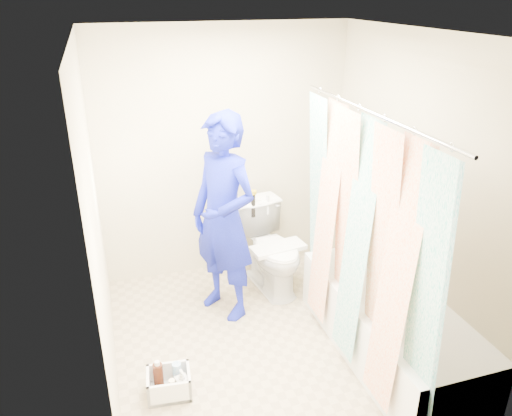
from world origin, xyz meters
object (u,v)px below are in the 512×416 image
object	(u,v)px
bathtub	(389,325)
plumber	(224,219)
cleaning_caddy	(171,384)
toilet	(271,248)

from	to	relation	value
bathtub	plumber	distance (m)	1.56
bathtub	cleaning_caddy	size ratio (longest dim) A/B	5.33
bathtub	toilet	size ratio (longest dim) A/B	2.14
bathtub	plumber	bearing A→B (deg)	137.91
bathtub	plumber	world-z (taller)	plumber
toilet	plumber	distance (m)	0.75
bathtub	cleaning_caddy	xyz separation A→B (m)	(-1.69, 0.08, -0.18)
toilet	bathtub	bearing A→B (deg)	-73.27
bathtub	toilet	bearing A→B (deg)	114.63
bathtub	toilet	world-z (taller)	toilet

